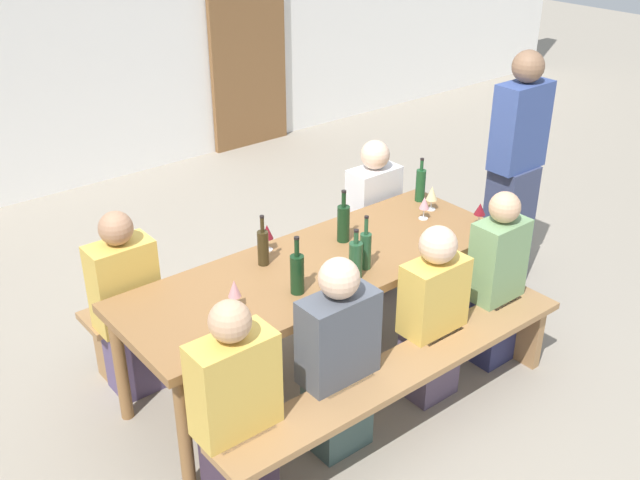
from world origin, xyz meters
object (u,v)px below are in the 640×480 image
Objects in this scene: wine_bottle_3 at (343,222)px; wine_glass_4 at (432,194)px; wine_bottle_2 at (263,247)px; wine_glass_1 at (267,233)px; standing_host at (514,176)px; wine_glass_2 at (234,289)px; bench_far at (253,274)px; tasting_table at (320,274)px; wine_bottle_4 at (420,185)px; wine_glass_3 at (424,204)px; seated_guest_near_0 at (236,413)px; wine_bottle_0 at (366,250)px; seated_guest_near_2 at (432,318)px; seated_guest_far_1 at (373,220)px; bench_near at (404,378)px; wine_bottle_5 at (297,273)px; wooden_door at (248,47)px; seated_guest_far_0 at (127,309)px; wine_bottle_1 at (356,259)px; wine_glass_0 at (480,210)px; seated_guest_near_3 at (495,283)px; seated_guest_near_1 at (338,362)px.

wine_glass_4 is at bearing -2.04° from wine_bottle_3.
wine_bottle_2 reaches higher than wine_glass_4.
wine_glass_1 is 0.10× the size of standing_host.
wine_glass_4 is (1.65, 0.19, 0.01)m from wine_glass_2.
standing_host reaches higher than bench_far.
wine_bottle_4 is (1.07, 0.25, 0.19)m from tasting_table.
wine_glass_4 is at bearing -8.34° from standing_host.
wine_glass_3 is (1.14, -0.16, -0.01)m from wine_bottle_2.
wine_glass_1 is 1.24m from seated_guest_near_0.
wine_bottle_0 is 0.54m from seated_guest_near_2.
wine_glass_1 is 0.15× the size of seated_guest_far_1.
wine_glass_2 is at bearing -168.61° from wine_bottle_4.
wine_bottle_5 is (-0.29, 0.54, 0.51)m from bench_near.
wine_glass_2 is 0.15× the size of seated_guest_near_2.
wine_bottle_0 is 1.07× the size of wine_bottle_4.
wine_bottle_5 reaches higher than wine_bottle_2.
wine_bottle_0 is 0.30× the size of seated_guest_near_2.
wine_glass_2 is at bearing -124.99° from wooden_door.
wine_glass_4 is (1.02, 0.81, 0.50)m from bench_near.
wine_bottle_4 is 2.06m from seated_guest_far_0.
seated_guest_far_0 is (-0.95, 1.26, 0.18)m from bench_near.
seated_guest_near_0 is at bearing 0.04° from seated_guest_far_0.
standing_host is (1.73, 0.71, 0.47)m from bench_near.
seated_guest_near_2 reaches higher than bench_near.
wine_glass_0 is (1.02, -0.00, -0.00)m from wine_bottle_1.
wine_bottle_5 is at bearing 176.32° from wine_bottle_0.
wine_bottle_1 is at bearing 43.87° from seated_guest_near_2.
standing_host is (0.85, -0.04, -0.02)m from wine_glass_3.
bench_near is at bearing 36.90° from seated_guest_far_0.
wine_bottle_0 is 0.35m from wine_bottle_3.
seated_guest_near_3 is (0.90, -0.56, -0.14)m from tasting_table.
seated_guest_near_1 is 0.98× the size of seated_guest_far_0.
seated_guest_near_2 is at bearing 22.70° from bench_near.
wooden_door reaches higher than wine_bottle_0.
wine_bottle_5 is (-2.24, -3.77, -0.18)m from wooden_door.
seated_guest_near_3 reaches higher than bench_far.
wine_glass_4 is 0.15× the size of seated_guest_near_0.
seated_guest_near_1 is at bearing 28.97° from seated_guest_far_0.
seated_guest_far_1 is at bearing 33.54° from wine_bottle_3.
bench_far is 1.56m from seated_guest_near_3.
wine_bottle_5 is 2.06× the size of wine_glass_2.
wine_bottle_1 is 0.26× the size of seated_guest_far_1.
seated_guest_near_0 reaches higher than wine_bottle_0.
bench_far is 1.07m from wine_bottle_1.
wine_bottle_5 reaches higher than wine_glass_4.
wooden_door is at bearing 57.52° from wine_glass_1.
seated_guest_near_2 is at bearing -90.00° from seated_guest_near_0.
wine_bottle_4 is at bearing -3.10° from wine_glass_1.
wine_glass_1 is (0.12, 0.12, 0.00)m from wine_bottle_2.
tasting_table is at bearing 32.77° from seated_guest_near_2.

